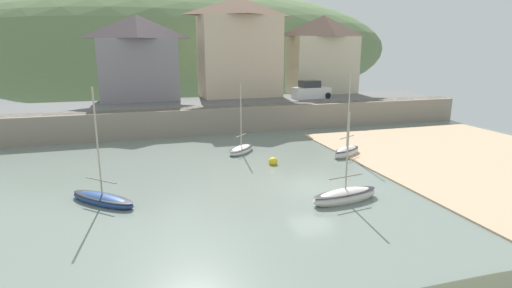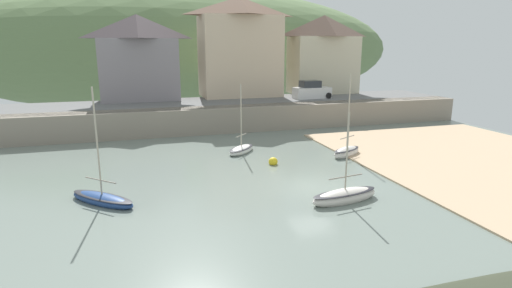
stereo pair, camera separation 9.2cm
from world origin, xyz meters
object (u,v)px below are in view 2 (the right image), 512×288
(waterfront_building_centre, at_px, (240,47))
(parked_car_near_slipway, at_px, (312,91))
(motorboat_with_cabin, at_px, (102,199))
(sailboat_tall_mast, at_px, (241,149))
(waterfront_building_left, at_px, (139,57))
(waterfront_building_right, at_px, (323,54))
(mooring_buoy, at_px, (273,162))
(dinghy_open_wooden, at_px, (345,196))
(sailboat_nearest_shore, at_px, (347,152))

(waterfront_building_centre, height_order, parked_car_near_slipway, waterfront_building_centre)
(motorboat_with_cabin, relative_size, sailboat_tall_mast, 1.15)
(sailboat_tall_mast, height_order, parked_car_near_slipway, sailboat_tall_mast)
(waterfront_building_left, bearing_deg, motorboat_with_cabin, -96.41)
(waterfront_building_right, xyz_separation_m, mooring_buoy, (-13.35, -20.22, -6.91))
(waterfront_building_left, bearing_deg, mooring_buoy, -67.81)
(parked_car_near_slipway, bearing_deg, motorboat_with_cabin, -139.16)
(waterfront_building_right, relative_size, parked_car_near_slipway, 2.21)
(dinghy_open_wooden, height_order, sailboat_nearest_shore, sailboat_nearest_shore)
(sailboat_nearest_shore, bearing_deg, sailboat_tall_mast, 127.51)
(motorboat_with_cabin, bearing_deg, sailboat_tall_mast, 84.08)
(waterfront_building_right, relative_size, dinghy_open_wooden, 1.84)
(motorboat_with_cabin, xyz_separation_m, sailboat_nearest_shore, (17.04, 4.79, 0.08))
(sailboat_tall_mast, bearing_deg, waterfront_building_centre, 29.14)
(waterfront_building_centre, relative_size, sailboat_nearest_shore, 1.74)
(sailboat_nearest_shore, height_order, mooring_buoy, sailboat_nearest_shore)
(sailboat_tall_mast, distance_m, mooring_buoy, 4.03)
(sailboat_tall_mast, bearing_deg, motorboat_with_cabin, 173.12)
(motorboat_with_cabin, xyz_separation_m, mooring_buoy, (10.99, 4.22, -0.05))
(parked_car_near_slipway, bearing_deg, waterfront_building_left, 163.26)
(waterfront_building_left, height_order, dinghy_open_wooden, waterfront_building_left)
(motorboat_with_cabin, relative_size, dinghy_open_wooden, 1.25)
(mooring_buoy, bearing_deg, dinghy_open_wooden, -79.85)
(waterfront_building_right, bearing_deg, waterfront_building_left, 180.00)
(waterfront_building_right, bearing_deg, waterfront_building_centre, 180.00)
(sailboat_tall_mast, relative_size, dinghy_open_wooden, 1.08)
(waterfront_building_right, xyz_separation_m, sailboat_tall_mast, (-14.64, -16.41, -6.86))
(mooring_buoy, bearing_deg, motorboat_with_cabin, -158.99)
(waterfront_building_left, bearing_deg, waterfront_building_right, -0.00)
(waterfront_building_left, bearing_deg, sailboat_nearest_shore, -53.96)
(motorboat_with_cabin, height_order, sailboat_nearest_shore, motorboat_with_cabin)
(waterfront_building_left, relative_size, parked_car_near_slipway, 2.13)
(sailboat_tall_mast, xyz_separation_m, mooring_buoy, (1.30, -3.81, -0.06))
(dinghy_open_wooden, distance_m, sailboat_nearest_shore, 9.49)
(waterfront_building_right, bearing_deg, parked_car_near_slipway, -127.39)
(waterfront_building_right, distance_m, mooring_buoy, 25.19)
(sailboat_tall_mast, height_order, mooring_buoy, sailboat_tall_mast)
(dinghy_open_wooden, xyz_separation_m, parked_car_near_slipway, (8.53, 23.41, 2.91))
(waterfront_building_centre, relative_size, parked_car_near_slipway, 2.62)
(waterfront_building_right, relative_size, mooring_buoy, 14.46)
(waterfront_building_left, relative_size, sailboat_nearest_shore, 1.41)
(motorboat_with_cabin, distance_m, sailboat_tall_mast, 12.59)
(waterfront_building_left, xyz_separation_m, motorboat_with_cabin, (-2.75, -24.44, -6.68))
(waterfront_building_right, relative_size, sailboat_nearest_shore, 1.46)
(sailboat_nearest_shore, bearing_deg, waterfront_building_left, 97.36)
(waterfront_building_centre, xyz_separation_m, mooring_buoy, (-2.89, -20.22, -7.75))
(waterfront_building_right, height_order, mooring_buoy, waterfront_building_right)
(sailboat_tall_mast, bearing_deg, mooring_buoy, -117.72)
(motorboat_with_cabin, height_order, mooring_buoy, motorboat_with_cabin)
(waterfront_building_left, height_order, mooring_buoy, waterfront_building_left)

